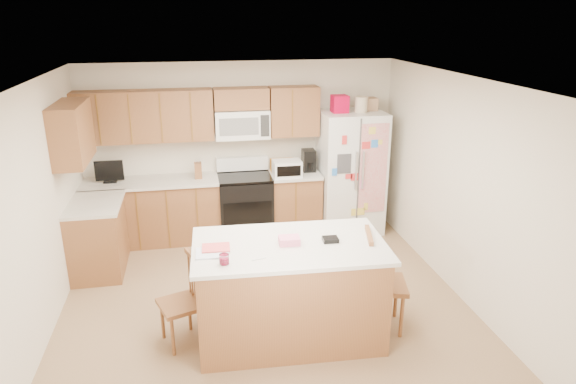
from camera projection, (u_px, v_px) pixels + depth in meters
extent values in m
plane|color=#85644A|center=(265.00, 302.00, 5.88)|extent=(4.50, 4.50, 0.00)
cube|color=beige|center=(241.00, 148.00, 7.55)|extent=(4.50, 0.10, 2.50)
cube|color=beige|center=(311.00, 314.00, 3.38)|extent=(4.50, 0.10, 2.50)
cube|color=beige|center=(38.00, 214.00, 5.07)|extent=(0.10, 4.50, 2.50)
cube|color=beige|center=(458.00, 187.00, 5.86)|extent=(0.10, 4.50, 2.50)
cube|color=white|center=(261.00, 80.00, 5.05)|extent=(4.50, 4.50, 0.04)
cube|color=brown|center=(153.00, 213.00, 7.31)|extent=(1.87, 0.60, 0.88)
cube|color=brown|center=(294.00, 203.00, 7.67)|extent=(0.72, 0.60, 0.88)
cube|color=brown|center=(98.00, 238.00, 6.48)|extent=(0.60, 0.95, 0.88)
cube|color=beige|center=(150.00, 182.00, 7.15)|extent=(1.87, 0.64, 0.04)
cube|color=beige|center=(295.00, 174.00, 7.51)|extent=(0.72, 0.64, 0.04)
cube|color=beige|center=(95.00, 204.00, 6.33)|extent=(0.64, 0.95, 0.04)
cube|color=brown|center=(145.00, 116.00, 6.99)|extent=(1.85, 0.33, 0.70)
cube|color=brown|center=(294.00, 111.00, 7.35)|extent=(0.70, 0.33, 0.70)
cube|color=brown|center=(241.00, 98.00, 7.15)|extent=(0.76, 0.33, 0.29)
cube|color=brown|center=(72.00, 133.00, 6.01)|extent=(0.33, 0.95, 0.70)
cube|color=brown|center=(98.00, 120.00, 6.73)|extent=(0.02, 0.01, 0.66)
cube|color=brown|center=(108.00, 224.00, 6.92)|extent=(0.02, 0.01, 0.84)
cube|color=brown|center=(130.00, 119.00, 6.80)|extent=(0.02, 0.01, 0.66)
cube|color=brown|center=(138.00, 222.00, 6.99)|extent=(0.02, 0.01, 0.84)
cube|color=brown|center=(161.00, 118.00, 6.87)|extent=(0.02, 0.01, 0.66)
cube|color=brown|center=(168.00, 219.00, 7.07)|extent=(0.02, 0.01, 0.84)
cube|color=brown|center=(191.00, 117.00, 6.94)|extent=(0.01, 0.01, 0.66)
cube|color=brown|center=(197.00, 217.00, 7.14)|extent=(0.01, 0.01, 0.84)
cube|color=brown|center=(293.00, 113.00, 7.18)|extent=(0.01, 0.01, 0.66)
cube|color=brown|center=(296.00, 211.00, 7.38)|extent=(0.01, 0.01, 0.84)
cube|color=white|center=(242.00, 124.00, 7.25)|extent=(0.76, 0.38, 0.40)
cube|color=slate|center=(239.00, 127.00, 7.05)|extent=(0.54, 0.01, 0.24)
cube|color=#262626|center=(265.00, 126.00, 7.12)|extent=(0.12, 0.01, 0.30)
cube|color=brown|center=(198.00, 170.00, 7.23)|extent=(0.10, 0.14, 0.22)
cube|color=black|center=(111.00, 182.00, 7.07)|extent=(0.18, 0.12, 0.02)
cube|color=black|center=(109.00, 171.00, 7.02)|extent=(0.38, 0.03, 0.28)
cube|color=#C06806|center=(283.00, 166.00, 7.53)|extent=(0.35, 0.22, 0.18)
cube|color=white|center=(287.00, 168.00, 7.31)|extent=(0.40, 0.28, 0.23)
cube|color=black|center=(289.00, 171.00, 7.18)|extent=(0.34, 0.01, 0.15)
cube|color=black|center=(309.00, 160.00, 7.55)|extent=(0.18, 0.22, 0.32)
cylinder|color=black|center=(310.00, 166.00, 7.50)|extent=(0.12, 0.12, 0.12)
cube|color=black|center=(245.00, 207.00, 7.52)|extent=(0.76, 0.64, 0.88)
cube|color=black|center=(248.00, 216.00, 7.23)|extent=(0.68, 0.01, 0.42)
cube|color=black|center=(244.00, 177.00, 7.37)|extent=(0.76, 0.64, 0.03)
cube|color=white|center=(242.00, 163.00, 7.57)|extent=(0.76, 0.10, 0.20)
cube|color=white|center=(350.00, 172.00, 7.60)|extent=(0.90, 0.75, 1.80)
cube|color=#4C4C4C|center=(358.00, 180.00, 7.24)|extent=(0.02, 0.01, 1.75)
cube|color=silver|center=(356.00, 170.00, 7.16)|extent=(0.02, 0.03, 0.55)
cube|color=silver|center=(363.00, 170.00, 7.18)|extent=(0.02, 0.03, 0.55)
cube|color=#3F3F44|center=(344.00, 164.00, 7.12)|extent=(0.20, 0.01, 0.28)
cube|color=#D84C59|center=(373.00, 169.00, 7.23)|extent=(0.42, 0.01, 1.30)
cube|color=#BE002E|center=(340.00, 104.00, 7.23)|extent=(0.22, 0.22, 0.24)
cylinder|color=beige|center=(361.00, 104.00, 7.24)|extent=(0.18, 0.18, 0.22)
cube|color=tan|center=(370.00, 104.00, 7.39)|extent=(0.18, 0.20, 0.18)
cube|color=brown|center=(289.00, 292.00, 5.13)|extent=(1.83, 1.08, 0.98)
cube|color=beige|center=(289.00, 246.00, 4.96)|extent=(1.91, 1.17, 0.04)
cylinder|color=#BE002E|center=(224.00, 261.00, 4.55)|extent=(0.08, 0.08, 0.06)
cylinder|color=white|center=(224.00, 259.00, 4.54)|extent=(0.09, 0.09, 0.09)
cube|color=pink|center=(289.00, 240.00, 4.94)|extent=(0.21, 0.16, 0.07)
cube|color=black|center=(330.00, 239.00, 5.00)|extent=(0.16, 0.13, 0.04)
cube|color=white|center=(212.00, 253.00, 4.75)|extent=(0.31, 0.25, 0.02)
cube|color=#D84C4C|center=(216.00, 248.00, 4.82)|extent=(0.27, 0.21, 0.01)
cylinder|color=white|center=(259.00, 259.00, 4.63)|extent=(0.14, 0.05, 0.01)
cube|color=brown|center=(180.00, 305.00, 5.02)|extent=(0.49, 0.50, 0.04)
cylinder|color=brown|center=(163.00, 320.00, 5.16)|extent=(0.03, 0.03, 0.41)
cylinder|color=brown|center=(173.00, 337.00, 4.90)|extent=(0.03, 0.03, 0.41)
cylinder|color=brown|center=(190.00, 312.00, 5.30)|extent=(0.03, 0.03, 0.41)
cylinder|color=brown|center=(201.00, 328.00, 5.03)|extent=(0.03, 0.03, 0.41)
cylinder|color=brown|center=(189.00, 272.00, 5.13)|extent=(0.02, 0.02, 0.46)
cylinder|color=brown|center=(192.00, 275.00, 5.08)|extent=(0.02, 0.02, 0.46)
cylinder|color=brown|center=(194.00, 278.00, 5.02)|extent=(0.02, 0.02, 0.46)
cylinder|color=brown|center=(197.00, 281.00, 4.96)|extent=(0.02, 0.02, 0.46)
cylinder|color=brown|center=(199.00, 284.00, 4.90)|extent=(0.02, 0.02, 0.46)
cube|color=brown|center=(193.00, 257.00, 4.94)|extent=(0.16, 0.37, 0.05)
cube|color=brown|center=(278.00, 268.00, 5.79)|extent=(0.40, 0.38, 0.04)
cylinder|color=brown|center=(288.00, 278.00, 6.02)|extent=(0.03, 0.03, 0.38)
cylinder|color=brown|center=(262.00, 281.00, 5.94)|extent=(0.03, 0.03, 0.38)
cylinder|color=brown|center=(294.00, 289.00, 5.77)|extent=(0.03, 0.03, 0.38)
cylinder|color=brown|center=(267.00, 293.00, 5.70)|extent=(0.03, 0.03, 0.38)
cylinder|color=brown|center=(293.00, 254.00, 5.60)|extent=(0.02, 0.02, 0.43)
cylinder|color=brown|center=(287.00, 255.00, 5.59)|extent=(0.02, 0.02, 0.43)
cylinder|color=brown|center=(281.00, 256.00, 5.57)|extent=(0.02, 0.02, 0.43)
cylinder|color=brown|center=(275.00, 256.00, 5.55)|extent=(0.02, 0.02, 0.43)
cylinder|color=brown|center=(269.00, 257.00, 5.54)|extent=(0.02, 0.02, 0.43)
cube|color=brown|center=(281.00, 237.00, 5.50)|extent=(0.36, 0.06, 0.04)
cube|color=brown|center=(384.00, 285.00, 5.27)|extent=(0.53, 0.55, 0.05)
cylinder|color=brown|center=(402.00, 316.00, 5.17)|extent=(0.04, 0.04, 0.47)
cylinder|color=brown|center=(396.00, 297.00, 5.52)|extent=(0.04, 0.04, 0.47)
cylinder|color=brown|center=(369.00, 316.00, 5.18)|extent=(0.04, 0.04, 0.47)
cylinder|color=brown|center=(365.00, 297.00, 5.53)|extent=(0.04, 0.04, 0.47)
cylinder|color=brown|center=(369.00, 267.00, 5.03)|extent=(0.02, 0.02, 0.52)
cylinder|color=brown|center=(368.00, 263.00, 5.10)|extent=(0.02, 0.02, 0.52)
cylinder|color=brown|center=(368.00, 259.00, 5.18)|extent=(0.02, 0.02, 0.52)
cylinder|color=brown|center=(367.00, 256.00, 5.26)|extent=(0.02, 0.02, 0.52)
cylinder|color=brown|center=(366.00, 252.00, 5.34)|extent=(0.02, 0.02, 0.52)
cube|color=brown|center=(369.00, 236.00, 5.10)|extent=(0.14, 0.44, 0.05)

